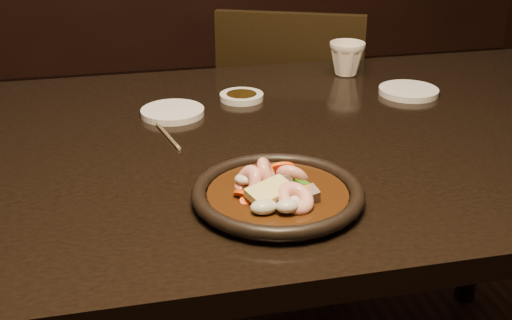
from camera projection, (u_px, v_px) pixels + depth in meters
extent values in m
cube|color=black|center=(265.00, 146.00, 1.18)|extent=(1.60, 0.90, 0.04)
cylinder|color=black|center=(481.00, 195.00, 1.81)|extent=(0.06, 0.06, 0.71)
cube|color=black|center=(294.00, 146.00, 1.97)|extent=(0.53, 0.53, 0.04)
cylinder|color=black|center=(346.00, 189.00, 2.19)|extent=(0.03, 0.03, 0.40)
cylinder|color=black|center=(341.00, 239.00, 1.89)|extent=(0.03, 0.03, 0.40)
cylinder|color=black|center=(251.00, 181.00, 2.24)|extent=(0.03, 0.03, 0.40)
cylinder|color=black|center=(232.00, 229.00, 1.94)|extent=(0.03, 0.03, 0.40)
cube|color=black|center=(288.00, 93.00, 1.71)|extent=(0.37, 0.18, 0.43)
cylinder|color=black|center=(278.00, 199.00, 0.94)|extent=(0.23, 0.23, 0.01)
torus|color=black|center=(278.00, 193.00, 0.94)|extent=(0.25, 0.25, 0.02)
cylinder|color=#321909|center=(278.00, 195.00, 0.94)|extent=(0.21, 0.21, 0.01)
ellipsoid|color=#321909|center=(278.00, 195.00, 0.94)|extent=(0.12, 0.11, 0.03)
torus|color=#FCB19F|center=(292.00, 177.00, 0.97)|extent=(0.07, 0.07, 0.05)
torus|color=#FCB19F|center=(248.00, 185.00, 0.94)|extent=(0.05, 0.06, 0.05)
torus|color=#FCB19F|center=(295.00, 198.00, 0.89)|extent=(0.06, 0.06, 0.03)
torus|color=#FCB19F|center=(268.00, 176.00, 0.96)|extent=(0.05, 0.06, 0.05)
cube|color=#826C5F|center=(265.00, 180.00, 0.95)|extent=(0.03, 0.03, 0.02)
cube|color=#826C5F|center=(310.00, 195.00, 0.91)|extent=(0.03, 0.03, 0.03)
cube|color=#826C5F|center=(280.00, 191.00, 0.93)|extent=(0.03, 0.03, 0.03)
cube|color=#826C5F|center=(283.00, 186.00, 0.95)|extent=(0.03, 0.03, 0.02)
cube|color=#826C5F|center=(283.00, 182.00, 0.95)|extent=(0.03, 0.03, 0.03)
cube|color=#826C5F|center=(275.00, 187.00, 0.94)|extent=(0.03, 0.03, 0.03)
cylinder|color=#F84707|center=(305.00, 191.00, 0.92)|extent=(0.05, 0.04, 0.04)
cylinder|color=#F84707|center=(282.00, 168.00, 0.99)|extent=(0.04, 0.02, 0.04)
cylinder|color=#F84707|center=(254.00, 201.00, 0.91)|extent=(0.05, 0.05, 0.03)
cylinder|color=#F84707|center=(246.00, 196.00, 0.92)|extent=(0.05, 0.05, 0.04)
cube|color=#307516|center=(306.00, 185.00, 0.95)|extent=(0.04, 0.03, 0.02)
cube|color=#307516|center=(271.00, 184.00, 0.93)|extent=(0.04, 0.02, 0.02)
cube|color=#307516|center=(284.00, 186.00, 0.94)|extent=(0.04, 0.02, 0.02)
cube|color=#307516|center=(261.00, 188.00, 0.94)|extent=(0.01, 0.04, 0.01)
cube|color=#307516|center=(276.00, 184.00, 0.94)|extent=(0.04, 0.03, 0.01)
cube|color=#307516|center=(271.00, 202.00, 0.89)|extent=(0.03, 0.04, 0.01)
ellipsoid|color=beige|center=(247.00, 178.00, 0.95)|extent=(0.04, 0.03, 0.02)
ellipsoid|color=beige|center=(292.00, 203.00, 0.90)|extent=(0.03, 0.03, 0.02)
ellipsoid|color=beige|center=(264.00, 207.00, 0.88)|extent=(0.04, 0.03, 0.02)
ellipsoid|color=beige|center=(287.00, 206.00, 0.87)|extent=(0.03, 0.03, 0.02)
ellipsoid|color=beige|center=(300.00, 195.00, 0.92)|extent=(0.04, 0.03, 0.02)
cube|color=#F8EA94|center=(270.00, 192.00, 0.90)|extent=(0.07, 0.06, 0.02)
cylinder|color=white|center=(242.00, 97.00, 1.36)|extent=(0.09, 0.09, 0.01)
cylinder|color=white|center=(173.00, 112.00, 1.27)|extent=(0.13, 0.13, 0.01)
cylinder|color=white|center=(409.00, 91.00, 1.39)|extent=(0.13, 0.13, 0.01)
imported|color=white|center=(347.00, 57.00, 1.50)|extent=(0.09, 0.08, 0.08)
cylinder|color=tan|center=(162.00, 129.00, 1.20)|extent=(0.05, 0.20, 0.01)
cylinder|color=tan|center=(160.00, 127.00, 1.21)|extent=(0.05, 0.20, 0.01)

